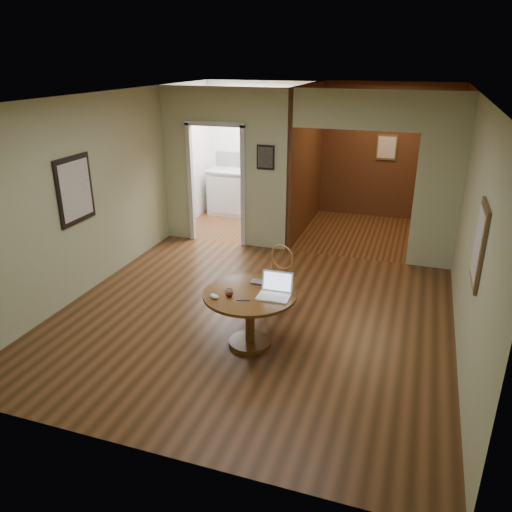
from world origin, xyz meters
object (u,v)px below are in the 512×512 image
(open_laptop, at_px, (275,290))
(chair, at_px, (278,275))
(dining_table, at_px, (250,306))
(closed_laptop, at_px, (263,284))

(open_laptop, bearing_deg, chair, 102.13)
(open_laptop, bearing_deg, dining_table, -174.29)
(dining_table, bearing_deg, closed_laptop, 71.79)
(open_laptop, relative_size, closed_laptop, 1.16)
(chair, xyz_separation_m, closed_laptop, (0.02, -0.73, 0.19))
(chair, xyz_separation_m, open_laptop, (0.23, -0.93, 0.24))
(chair, bearing_deg, open_laptop, -59.49)
(open_laptop, bearing_deg, closed_laptop, 135.03)
(dining_table, xyz_separation_m, chair, (0.06, 0.96, -0.00))
(closed_laptop, bearing_deg, dining_table, -109.40)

